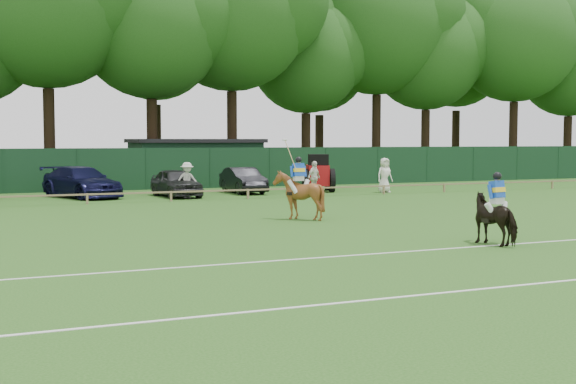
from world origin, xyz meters
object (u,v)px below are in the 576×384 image
hatch_grey (176,183)px  spectator_mid (314,178)px  tractor (318,174)px  horse_chestnut (298,195)px  utility_shed (196,162)px  estate_black (243,180)px  spectator_right (385,175)px  spectator_left (187,180)px  horse_dark (496,219)px  sedan_navy (81,182)px

hatch_grey → spectator_mid: (7.41, -1.31, 0.17)m
tractor → horse_chestnut: bearing=-98.5°
hatch_grey → utility_shed: 10.03m
hatch_grey → spectator_mid: spectator_mid is taller
horse_chestnut → tractor: tractor is taller
estate_black → spectator_right: (7.45, -2.90, 0.27)m
estate_black → utility_shed: bearing=93.8°
hatch_grey → spectator_right: spectator_right is taller
spectator_right → tractor: 3.84m
spectator_left → estate_black: bearing=33.7°
horse_dark → hatch_grey: bearing=-92.3°
horse_chestnut → spectator_right: (10.68, 11.40, 0.07)m
spectator_left → utility_shed: (3.67, 10.29, 0.62)m
horse_dark → estate_black: horse_dark is taller
hatch_grey → spectator_left: size_ratio=2.38×
horse_chestnut → sedan_navy: (-5.60, 14.56, -0.12)m
estate_black → tractor: size_ratio=1.45×
hatch_grey → spectator_left: 1.15m
horse_dark → spectator_mid: bearing=-112.4°
horse_dark → estate_black: bearing=-103.3°
utility_shed → hatch_grey: bearing=-113.2°
utility_shed → tractor: size_ratio=2.80×
spectator_mid → hatch_grey: bearing=139.3°
hatch_grey → utility_shed: (3.94, 9.19, 0.79)m
spectator_mid → tractor: tractor is taller
horse_dark → tractor: 22.78m
horse_dark → tractor: (5.29, 22.16, 0.28)m
horse_chestnut → horse_dark: bearing=107.4°
hatch_grey → utility_shed: size_ratio=0.52×
spectator_left → horse_dark: bearing=-78.1°
estate_black → horse_dark: bearing=-90.5°
spectator_mid → tractor: bearing=27.6°
horse_dark → spectator_left: 20.72m
horse_dark → spectator_left: bearing=-92.6°
spectator_right → tractor: size_ratio=0.66×
spectator_mid → tractor: (1.15, 1.87, 0.10)m
spectator_mid → horse_dark: bearing=-132.2°
horse_dark → utility_shed: utility_shed is taller
horse_dark → sedan_navy: 24.36m
hatch_grey → utility_shed: utility_shed is taller
hatch_grey → horse_chestnut: bearing=-88.7°
spectator_left → utility_shed: 10.94m
sedan_navy → estate_black: bearing=-21.5°
spectator_right → horse_chestnut: bearing=-136.5°
hatch_grey → estate_black: bearing=12.7°
tractor → hatch_grey: bearing=-155.7°
sedan_navy → hatch_grey: sedan_navy is taller
utility_shed → tractor: (4.62, -8.63, -0.52)m
horse_chestnut → utility_shed: bearing=-95.3°
sedan_navy → estate_black: size_ratio=1.27×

